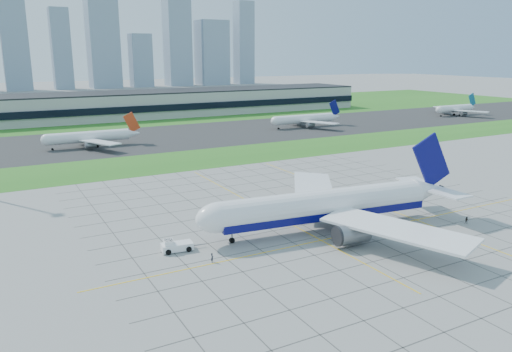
% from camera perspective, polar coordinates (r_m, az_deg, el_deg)
% --- Properties ---
extents(ground, '(1400.00, 1400.00, 0.00)m').
position_cam_1_polar(ground, '(115.61, 10.90, -6.06)').
color(ground, '#9D9D97').
rests_on(ground, ground).
extents(grass_median, '(700.00, 35.00, 0.04)m').
position_cam_1_polar(grass_median, '(190.86, -6.48, 1.99)').
color(grass_median, '#27671D').
rests_on(grass_median, ground).
extents(asphalt_taxiway, '(700.00, 75.00, 0.04)m').
position_cam_1_polar(asphalt_taxiway, '(241.86, -11.48, 4.29)').
color(asphalt_taxiway, '#383838').
rests_on(asphalt_taxiway, ground).
extents(grass_far, '(700.00, 145.00, 0.04)m').
position_cam_1_polar(grass_far, '(347.54, -17.00, 6.79)').
color(grass_far, '#27671D').
rests_on(grass_far, ground).
extents(apron_markings, '(120.00, 130.00, 0.03)m').
position_cam_1_polar(apron_markings, '(124.06, 7.80, -4.54)').
color(apron_markings, '#474744').
rests_on(apron_markings, ground).
extents(terminal, '(260.00, 43.00, 15.80)m').
position_cam_1_polar(terminal, '(333.32, -9.37, 8.29)').
color(terminal, '#B7B7B2').
rests_on(terminal, ground).
extents(city_skyline, '(523.00, 32.40, 160.00)m').
position_cam_1_polar(city_skyline, '(606.61, -23.70, 14.59)').
color(city_skyline, '#7F93A7').
rests_on(city_skyline, ground).
extents(airliner, '(65.03, 65.55, 20.50)m').
position_cam_1_polar(airliner, '(113.30, 8.06, -3.37)').
color(airliner, white).
rests_on(airliner, ground).
extents(pushback_tug, '(9.26, 3.81, 2.55)m').
position_cam_1_polar(pushback_tug, '(102.76, -9.20, -7.88)').
color(pushback_tug, white).
rests_on(pushback_tug, ground).
extents(crew_near, '(0.69, 0.81, 1.87)m').
position_cam_1_polar(crew_near, '(96.73, -5.03, -9.29)').
color(crew_near, black).
rests_on(crew_near, ground).
extents(crew_far, '(1.05, 1.07, 1.74)m').
position_cam_1_polar(crew_far, '(127.16, 22.95, -4.68)').
color(crew_far, black).
rests_on(crew_far, ground).
extents(distant_jet_1, '(39.13, 42.66, 14.08)m').
position_cam_1_polar(distant_jet_1, '(224.27, -18.42, 4.29)').
color(distant_jet_1, white).
rests_on(distant_jet_1, ground).
extents(distant_jet_2, '(42.26, 42.66, 14.08)m').
position_cam_1_polar(distant_jet_2, '(273.42, 5.62, 6.52)').
color(distant_jet_2, white).
rests_on(distant_jet_2, ground).
extents(distant_jet_3, '(33.49, 42.66, 14.08)m').
position_cam_1_polar(distant_jet_3, '(349.07, 21.84, 7.17)').
color(distant_jet_3, white).
rests_on(distant_jet_3, ground).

